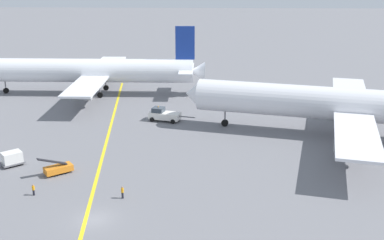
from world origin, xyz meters
The scene contains 9 objects.
ground_plane centered at (0.00, 0.00, 0.00)m, with size 600.00×600.00×0.00m, color slate.
taxiway_stripe centered at (-2.18, 10.00, 0.00)m, with size 0.50×120.00×0.01m, color yellow.
airliner_at_gate_left centered at (-14.40, 58.41, 5.55)m, with size 54.92×42.19×15.98m.
airliner_being_pushed centered at (36.72, 30.83, 5.82)m, with size 55.38×48.51×16.69m.
pushback_tug centered at (4.85, 38.55, 1.23)m, with size 9.24×4.26×2.90m.
gse_belt_loader_portside centered at (-8.30, 12.98, 0.83)m, with size 4.68×3.96×3.02m.
gse_container_dolly_flat centered at (-16.18, 15.75, 1.17)m, with size 3.86×3.75×2.15m.
ground_crew_ramp_agent_by_cones centered at (-9.48, 6.05, 0.80)m, with size 0.36×0.49×1.55m.
ground_crew_marshaller_foreground centered at (2.45, 5.59, 0.88)m, with size 0.36×0.36×1.69m.
Camera 1 is at (13.51, -50.38, 29.04)m, focal length 44.72 mm.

